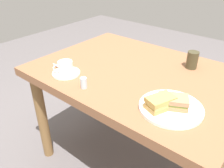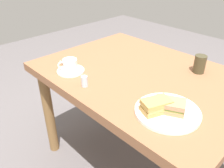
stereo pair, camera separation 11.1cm
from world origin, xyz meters
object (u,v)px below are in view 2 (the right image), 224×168
sandwich_back (156,106)px  coffee_cup (70,64)px  salt_shaker (85,81)px  sandwich_plate (167,112)px  spoon (65,65)px  coffee_saucer (71,71)px  sandwich_front (170,106)px  drinking_glass (200,64)px  dining_table (141,87)px

sandwich_back → coffee_cup: (-0.56, -0.03, 0.00)m
salt_shaker → sandwich_plate: bearing=15.3°
sandwich_back → spoon: sandwich_back is taller
coffee_saucer → spoon: 0.08m
sandwich_front → coffee_saucer: (-0.60, -0.08, -0.03)m
coffee_saucer → drinking_glass: bearing=45.6°
sandwich_plate → drinking_glass: 0.45m
coffee_saucer → drinking_glass: drinking_glass is taller
dining_table → coffee_saucer: size_ratio=7.62×
drinking_glass → coffee_saucer: bearing=-134.4°
sandwich_back → drinking_glass: 0.48m
sandwich_front → dining_table: bearing=147.1°
coffee_saucer → salt_shaker: (0.18, -0.04, 0.02)m
sandwich_front → sandwich_back: (-0.04, -0.04, 0.00)m
sandwich_front → salt_shaker: (-0.42, -0.12, -0.01)m
dining_table → sandwich_back: bearing=-41.6°
coffee_saucer → spoon: spoon is taller
sandwich_back → salt_shaker: size_ratio=2.44×
sandwich_back → coffee_saucer: bearing=-176.8°
coffee_saucer → coffee_cup: bearing=-124.1°
sandwich_front → spoon: sandwich_front is taller
coffee_cup → spoon: (-0.07, 0.01, -0.03)m
sandwich_front → salt_shaker: sandwich_front is taller
sandwich_back → dining_table: bearing=138.4°
sandwich_front → spoon: bearing=-174.6°
sandwich_plate → sandwich_front: sandwich_front is taller
sandwich_plate → coffee_saucer: bearing=-173.1°
coffee_saucer → drinking_glass: 0.71m
coffee_cup → drinking_glass: drinking_glass is taller
sandwich_plate → salt_shaker: size_ratio=4.92×
dining_table → coffee_cup: (-0.28, -0.28, 0.14)m
spoon → salt_shaker: (0.25, -0.05, 0.02)m
sandwich_front → sandwich_back: bearing=-129.2°
dining_table → sandwich_front: size_ratio=7.83×
coffee_cup → drinking_glass: (0.50, 0.51, 0.01)m
sandwich_front → drinking_glass: size_ratio=1.49×
sandwich_plate → coffee_saucer: size_ratio=1.81×
salt_shaker → sandwich_front: bearing=15.6°
sandwich_plate → sandwich_front: size_ratio=1.85×
sandwich_front → coffee_cup: coffee_cup is taller
coffee_saucer → dining_table: bearing=44.8°
spoon → dining_table: bearing=37.1°
coffee_cup → drinking_glass: bearing=45.6°
coffee_cup → salt_shaker: bearing=-12.4°
dining_table → sandwich_back: sandwich_back is taller
sandwich_front → sandwich_plate: bearing=-133.6°
sandwich_plate → spoon: (-0.67, -0.06, 0.01)m
spoon → drinking_glass: (0.57, 0.50, 0.04)m
sandwich_front → sandwich_back: sandwich_back is taller
sandwich_front → spoon: (-0.67, -0.06, -0.03)m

